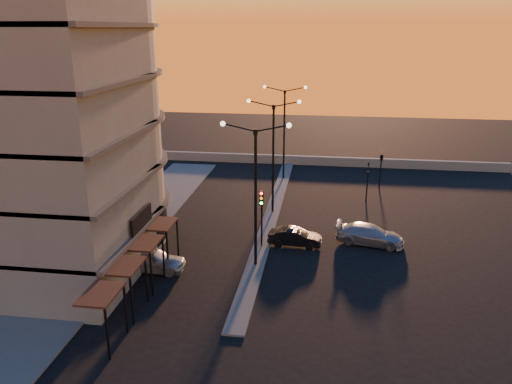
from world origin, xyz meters
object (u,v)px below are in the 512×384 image
object	(u,v)px
traffic_light_main	(262,209)
car_wagon	(370,235)
streetlamp_mid	(273,148)
car_sedan	(295,237)
car_hatchback	(152,260)

from	to	relation	value
traffic_light_main	car_wagon	distance (m)	8.15
streetlamp_mid	car_sedan	size ratio (longest dim) A/B	2.52
car_wagon	car_hatchback	bearing A→B (deg)	125.16
car_sedan	car_wagon	world-z (taller)	car_wagon
traffic_light_main	car_wagon	size ratio (longest dim) A/B	0.87
traffic_light_main	car_hatchback	distance (m)	8.17
traffic_light_main	streetlamp_mid	bearing A→B (deg)	90.00
car_hatchback	car_wagon	world-z (taller)	car_hatchback
car_hatchback	streetlamp_mid	bearing A→B (deg)	-28.78
car_wagon	traffic_light_main	bearing A→B (deg)	114.54
traffic_light_main	car_sedan	xyz separation A→B (m)	(2.31, 0.80, -2.26)
car_sedan	streetlamp_mid	bearing A→B (deg)	23.41
streetlamp_mid	traffic_light_main	size ratio (longest dim) A/B	2.24
traffic_light_main	car_sedan	distance (m)	3.33
streetlamp_mid	car_hatchback	world-z (taller)	streetlamp_mid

